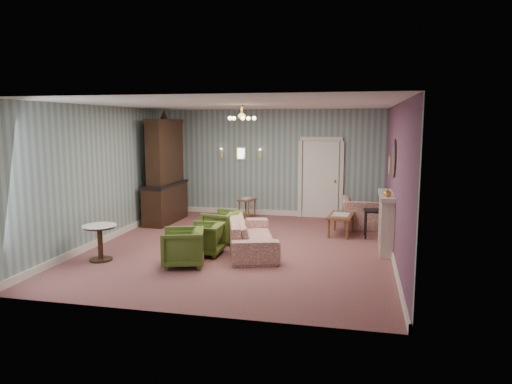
% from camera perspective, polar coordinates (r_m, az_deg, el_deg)
% --- Properties ---
extents(floor, '(7.00, 7.00, 0.00)m').
position_cam_1_polar(floor, '(9.79, -1.66, -6.68)').
color(floor, '#895150').
rests_on(floor, ground).
extents(ceiling, '(7.00, 7.00, 0.00)m').
position_cam_1_polar(ceiling, '(9.46, -1.74, 10.54)').
color(ceiling, white).
rests_on(ceiling, ground).
extents(wall_back, '(6.00, 0.00, 6.00)m').
position_cam_1_polar(wall_back, '(12.92, 2.10, 3.53)').
color(wall_back, slate).
rests_on(wall_back, ground).
extents(wall_front, '(6.00, 0.00, 6.00)m').
position_cam_1_polar(wall_front, '(6.21, -9.60, -1.88)').
color(wall_front, slate).
rests_on(wall_front, ground).
extents(wall_left, '(0.00, 7.00, 7.00)m').
position_cam_1_polar(wall_left, '(10.65, -17.56, 2.10)').
color(wall_left, slate).
rests_on(wall_left, ground).
extents(wall_right, '(0.00, 7.00, 7.00)m').
position_cam_1_polar(wall_right, '(9.25, 16.63, 1.24)').
color(wall_right, slate).
rests_on(wall_right, ground).
extents(wall_right_floral, '(0.00, 7.00, 7.00)m').
position_cam_1_polar(wall_right_floral, '(9.25, 16.54, 1.25)').
color(wall_right_floral, '#AF576E').
rests_on(wall_right_floral, ground).
extents(door, '(1.12, 0.12, 2.16)m').
position_cam_1_polar(door, '(12.75, 7.82, 1.72)').
color(door, white).
rests_on(door, floor).
extents(olive_chair_a, '(0.85, 0.88, 0.74)m').
position_cam_1_polar(olive_chair_a, '(8.57, -8.86, -6.42)').
color(olive_chair_a, '#4D6423').
rests_on(olive_chair_a, floor).
extents(olive_chair_b, '(0.63, 0.67, 0.68)m').
position_cam_1_polar(olive_chair_b, '(9.23, -6.26, -5.47)').
color(olive_chair_b, '#4D6423').
rests_on(olive_chair_b, floor).
extents(olive_chair_c, '(0.84, 0.87, 0.74)m').
position_cam_1_polar(olive_chair_c, '(10.21, -3.98, -3.94)').
color(olive_chair_c, '#4D6423').
rests_on(olive_chair_c, floor).
extents(sofa_chintz, '(1.27, 2.31, 0.87)m').
position_cam_1_polar(sofa_chintz, '(9.42, -0.52, -4.57)').
color(sofa_chintz, '#9B3E40').
rests_on(sofa_chintz, floor).
extents(wingback_chair, '(1.15, 0.76, 0.99)m').
position_cam_1_polar(wingback_chair, '(11.70, 13.23, -1.92)').
color(wingback_chair, '#9B3E40').
rests_on(wingback_chair, floor).
extents(dresser, '(0.64, 1.69, 2.79)m').
position_cam_1_polar(dresser, '(12.23, -10.98, 2.85)').
color(dresser, black).
rests_on(dresser, floor).
extents(fireplace, '(0.30, 1.40, 1.16)m').
position_cam_1_polar(fireplace, '(9.78, 15.43, -3.51)').
color(fireplace, beige).
rests_on(fireplace, floor).
extents(mantel_vase, '(0.15, 0.15, 0.15)m').
position_cam_1_polar(mantel_vase, '(9.27, 15.59, -0.05)').
color(mantel_vase, gold).
rests_on(mantel_vase, fireplace).
extents(oval_mirror, '(0.04, 0.76, 0.84)m').
position_cam_1_polar(oval_mirror, '(9.61, 16.32, 3.91)').
color(oval_mirror, white).
rests_on(oval_mirror, wall_right).
extents(framed_print, '(0.04, 0.34, 0.42)m').
position_cam_1_polar(framed_print, '(10.97, 15.87, 3.13)').
color(framed_print, gold).
rests_on(framed_print, wall_right).
extents(coffee_table, '(0.62, 0.99, 0.48)m').
position_cam_1_polar(coffee_table, '(10.96, 10.22, -3.89)').
color(coffee_table, brown).
rests_on(coffee_table, floor).
extents(side_table_black, '(0.44, 0.44, 0.64)m').
position_cam_1_polar(side_table_black, '(10.80, 14.00, -3.76)').
color(side_table_black, black).
rests_on(side_table_black, floor).
extents(pedestal_table, '(0.76, 0.76, 0.68)m').
position_cam_1_polar(pedestal_table, '(9.25, -18.31, -5.84)').
color(pedestal_table, black).
rests_on(pedestal_table, floor).
extents(nesting_table, '(0.46, 0.53, 0.59)m').
position_cam_1_polar(nesting_table, '(12.50, -1.09, -1.98)').
color(nesting_table, brown).
rests_on(nesting_table, floor).
extents(gilt_mirror_back, '(0.28, 0.06, 0.36)m').
position_cam_1_polar(gilt_mirror_back, '(13.05, -1.82, 4.68)').
color(gilt_mirror_back, gold).
rests_on(gilt_mirror_back, wall_back).
extents(sconce_left, '(0.16, 0.12, 0.30)m').
position_cam_1_polar(sconce_left, '(13.18, -4.17, 4.70)').
color(sconce_left, gold).
rests_on(sconce_left, wall_back).
extents(sconce_right, '(0.16, 0.12, 0.30)m').
position_cam_1_polar(sconce_right, '(12.91, 0.53, 4.64)').
color(sconce_right, gold).
rests_on(sconce_right, wall_back).
extents(chandelier, '(0.56, 0.56, 0.36)m').
position_cam_1_polar(chandelier, '(9.45, -1.73, 8.90)').
color(chandelier, gold).
rests_on(chandelier, ceiling).
extents(burgundy_cushion, '(0.41, 0.28, 0.39)m').
position_cam_1_polar(burgundy_cushion, '(11.55, 12.99, -2.12)').
color(burgundy_cushion, maroon).
rests_on(burgundy_cushion, wingback_chair).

